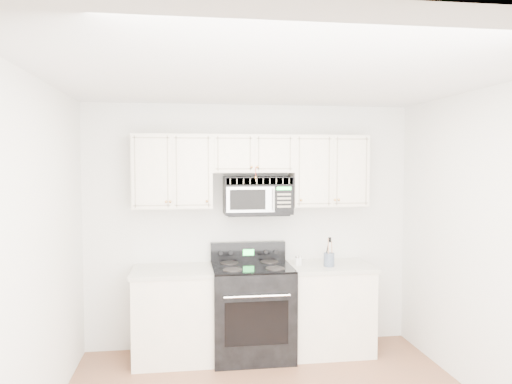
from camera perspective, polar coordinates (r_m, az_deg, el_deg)
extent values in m
cube|color=silver|center=(3.69, 2.97, 12.97)|extent=(3.50, 3.50, 0.01)
cube|color=silver|center=(5.41, -0.68, -3.89)|extent=(3.50, 0.01, 2.60)
cube|color=silver|center=(2.07, 12.69, -16.13)|extent=(3.50, 0.01, 2.60)
cube|color=silver|center=(3.78, -24.36, -7.38)|extent=(0.01, 3.50, 2.60)
cube|color=silver|center=(4.38, 26.10, -5.96)|extent=(0.01, 3.50, 2.60)
cube|color=white|center=(5.24, -9.18, -13.82)|extent=(0.82, 0.63, 0.88)
cube|color=silver|center=(5.12, -9.23, -8.89)|extent=(0.86, 0.65, 0.04)
cube|color=black|center=(5.40, -9.13, -17.65)|extent=(0.82, 0.55, 0.10)
cube|color=white|center=(5.45, 8.37, -13.13)|extent=(0.82, 0.63, 0.88)
cube|color=silver|center=(5.33, 8.42, -8.38)|extent=(0.86, 0.65, 0.04)
cube|color=black|center=(5.61, 8.22, -16.84)|extent=(0.82, 0.55, 0.10)
cube|color=black|center=(5.25, -0.48, -13.52)|extent=(0.81, 0.69, 0.92)
cube|color=black|center=(4.92, 0.09, -14.80)|extent=(0.61, 0.01, 0.42)
cylinder|color=white|center=(4.82, 0.13, -11.84)|extent=(0.64, 0.02, 0.02)
cube|color=black|center=(5.13, -0.48, -8.54)|extent=(0.81, 0.69, 0.02)
cube|color=black|center=(5.41, -0.92, -6.83)|extent=(0.81, 0.08, 0.21)
cube|color=#26D747|center=(5.36, -0.86, -6.92)|extent=(0.12, 0.00, 0.06)
cube|color=white|center=(5.15, -9.53, 2.34)|extent=(0.80, 0.33, 0.75)
cube|color=white|center=(5.37, 8.26, 2.39)|extent=(0.80, 0.33, 0.75)
cube|color=white|center=(5.20, -0.45, 4.38)|extent=(0.84, 0.33, 0.39)
sphere|color=#C18848|center=(4.98, -9.77, -1.10)|extent=(0.03, 0.03, 0.03)
sphere|color=#C18848|center=(4.98, -5.63, -1.06)|extent=(0.03, 0.03, 0.03)
sphere|color=#C18848|center=(5.12, 5.17, -0.94)|extent=(0.03, 0.03, 0.03)
sphere|color=#C18848|center=(5.21, 9.03, -0.89)|extent=(0.03, 0.03, 0.03)
sphere|color=#C18848|center=(5.01, -0.50, 2.87)|extent=(0.03, 0.03, 0.03)
sphere|color=#C18848|center=(5.02, 0.18, 2.87)|extent=(0.03, 0.03, 0.03)
cylinder|color=red|center=(5.02, -0.03, 2.29)|extent=(0.01, 0.00, 0.10)
sphere|color=#C18848|center=(5.02, -0.03, 1.66)|extent=(0.03, 0.03, 0.03)
cube|color=black|center=(5.21, 0.17, -0.37)|extent=(0.70, 0.35, 0.39)
cube|color=#A19580|center=(5.03, 0.45, 1.24)|extent=(0.68, 0.01, 0.07)
cube|color=#A2A2A2|center=(5.02, -0.61, -0.88)|extent=(0.49, 0.01, 0.26)
cube|color=black|center=(5.01, -0.94, -0.89)|extent=(0.36, 0.01, 0.20)
cube|color=black|center=(5.08, 3.21, -0.84)|extent=(0.19, 0.01, 0.26)
cube|color=#26D747|center=(5.06, 3.23, 0.41)|extent=(0.15, 0.00, 0.03)
cylinder|color=white|center=(5.02, 2.05, -0.88)|extent=(0.02, 0.02, 0.22)
cylinder|color=slate|center=(5.22, 8.34, -7.66)|extent=(0.11, 0.11, 0.14)
cylinder|color=#AD7759|center=(5.21, 8.67, -6.88)|extent=(0.01, 0.01, 0.24)
cylinder|color=black|center=(5.22, 8.11, -6.75)|extent=(0.01, 0.01, 0.26)
cylinder|color=#AD7759|center=(5.17, 8.28, -6.75)|extent=(0.01, 0.01, 0.28)
cylinder|color=silver|center=(5.23, 4.73, -7.93)|extent=(0.04, 0.04, 0.08)
cylinder|color=white|center=(5.22, 4.73, -7.41)|extent=(0.04, 0.04, 0.02)
cylinder|color=silver|center=(5.25, 5.05, -7.88)|extent=(0.04, 0.04, 0.08)
cylinder|color=white|center=(5.24, 5.06, -7.36)|extent=(0.04, 0.04, 0.02)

